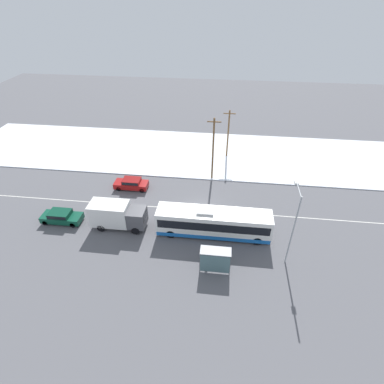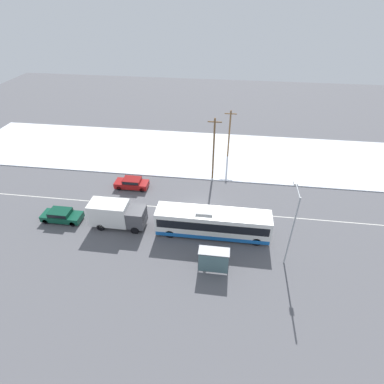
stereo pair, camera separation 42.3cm
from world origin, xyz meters
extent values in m
plane|color=#56565B|center=(0.00, 0.00, 0.00)|extent=(120.00, 120.00, 0.00)
cube|color=silver|center=(0.00, 14.67, 0.06)|extent=(80.00, 15.59, 0.12)
cube|color=silver|center=(0.00, 0.00, 0.00)|extent=(60.00, 0.12, 0.00)
cube|color=white|center=(1.78, -3.95, 1.63)|extent=(12.23, 2.55, 2.71)
cube|color=black|center=(1.78, -3.95, 1.96)|extent=(11.74, 2.57, 1.03)
cube|color=blue|center=(1.78, -3.95, 0.52)|extent=(12.11, 2.57, 0.49)
cube|color=#B2B2B2|center=(0.86, -3.95, 3.11)|extent=(1.80, 1.40, 0.24)
cylinder|color=black|center=(6.49, -5.08, 0.50)|extent=(1.00, 0.28, 1.00)
cylinder|color=black|center=(6.49, -2.81, 0.50)|extent=(1.00, 0.28, 1.00)
cylinder|color=black|center=(-2.74, -5.08, 0.50)|extent=(1.00, 0.28, 1.00)
cylinder|color=black|center=(-2.74, -2.81, 0.50)|extent=(1.00, 0.28, 1.00)
cube|color=silver|center=(-9.73, -3.97, 1.79)|extent=(4.23, 2.30, 2.59)
cube|color=#4C4C51|center=(-6.66, -3.97, 1.50)|extent=(1.90, 2.18, 2.02)
cube|color=black|center=(-5.73, -3.97, 1.91)|extent=(0.06, 1.96, 0.89)
cylinder|color=black|center=(-6.66, -4.99, 0.45)|extent=(0.90, 0.26, 0.90)
cylinder|color=black|center=(-6.66, -2.95, 0.45)|extent=(0.90, 0.26, 0.90)
cylinder|color=black|center=(-10.57, -4.99, 0.45)|extent=(0.90, 0.26, 0.90)
cylinder|color=black|center=(-10.57, -2.95, 0.45)|extent=(0.90, 0.26, 0.90)
cube|color=maroon|center=(-9.64, 3.64, 0.58)|extent=(4.44, 1.80, 0.72)
cube|color=maroon|center=(-9.53, 3.64, 1.19)|extent=(2.31, 1.66, 0.49)
cube|color=black|center=(-9.53, 3.64, 1.20)|extent=(2.12, 1.69, 0.39)
cylinder|color=black|center=(-11.16, 2.85, 0.32)|extent=(0.64, 0.22, 0.64)
cylinder|color=black|center=(-11.16, 4.43, 0.32)|extent=(0.64, 0.22, 0.64)
cylinder|color=black|center=(-8.02, 2.85, 0.32)|extent=(0.64, 0.22, 0.64)
cylinder|color=black|center=(-8.02, 4.43, 0.32)|extent=(0.64, 0.22, 0.64)
cube|color=#0F4733|center=(-15.61, -3.98, 0.58)|extent=(4.57, 1.80, 0.71)
cube|color=#0D3C2B|center=(-15.73, -3.98, 1.18)|extent=(2.38, 1.66, 0.50)
cube|color=black|center=(-15.73, -3.98, 1.19)|extent=(2.19, 1.69, 0.40)
cylinder|color=black|center=(-14.03, -4.77, 0.32)|extent=(0.64, 0.22, 0.64)
cylinder|color=black|center=(-14.03, -3.19, 0.32)|extent=(0.64, 0.22, 0.64)
cylinder|color=black|center=(-17.30, -4.77, 0.32)|extent=(0.64, 0.22, 0.64)
cylinder|color=black|center=(-17.30, -3.19, 0.32)|extent=(0.64, 0.22, 0.64)
cylinder|color=#23232D|center=(1.32, -7.76, 0.39)|extent=(0.12, 0.12, 0.78)
cylinder|color=#23232D|center=(1.56, -7.76, 0.39)|extent=(0.12, 0.12, 0.78)
cube|color=brown|center=(1.44, -7.76, 1.10)|extent=(0.41, 0.22, 0.64)
sphere|color=tan|center=(1.44, -7.76, 1.55)|extent=(0.27, 0.27, 0.27)
cylinder|color=brown|center=(1.19, -7.76, 1.06)|extent=(0.10, 0.10, 0.61)
cylinder|color=brown|center=(1.69, -7.76, 1.06)|extent=(0.10, 0.10, 0.61)
cube|color=gray|center=(2.24, -8.81, 2.37)|extent=(2.90, 1.20, 0.06)
cube|color=slate|center=(2.24, -9.39, 1.20)|extent=(2.79, 0.04, 2.16)
cylinder|color=#474C51|center=(0.83, -8.25, 1.17)|extent=(0.08, 0.08, 2.34)
cylinder|color=#474C51|center=(3.66, -8.25, 1.17)|extent=(0.08, 0.08, 2.34)
cylinder|color=#474C51|center=(0.83, -9.37, 1.17)|extent=(0.08, 0.08, 2.34)
cylinder|color=#474C51|center=(3.66, -9.37, 1.17)|extent=(0.08, 0.08, 2.34)
cylinder|color=#9EA3A8|center=(9.14, -7.18, 4.00)|extent=(0.14, 0.14, 8.00)
cylinder|color=#9EA3A8|center=(9.14, -5.91, 7.85)|extent=(0.10, 2.54, 0.10)
cube|color=silver|center=(9.14, -4.64, 7.78)|extent=(0.36, 0.60, 0.16)
cylinder|color=brown|center=(0.92, 7.33, 4.46)|extent=(0.24, 0.24, 8.92)
cube|color=brown|center=(0.92, 7.33, 8.42)|extent=(1.80, 0.12, 0.12)
cylinder|color=brown|center=(2.84, 14.14, 3.78)|extent=(0.24, 0.24, 7.55)
cube|color=brown|center=(2.84, 14.14, 7.05)|extent=(1.80, 0.12, 0.12)
camera|label=1|loc=(2.35, -28.45, 22.79)|focal=28.00mm
camera|label=2|loc=(2.77, -28.40, 22.79)|focal=28.00mm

